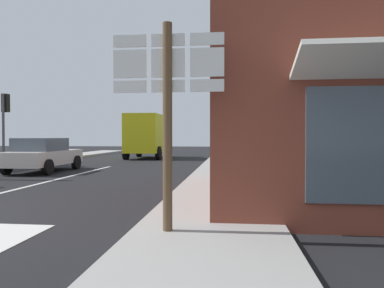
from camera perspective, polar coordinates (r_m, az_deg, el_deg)
ground_plane at (r=17.00m, az=-15.13°, el=-4.04°), size 80.00×80.00×0.00m
sidewalk_right at (r=13.84m, az=4.94°, el=-4.90°), size 2.34×44.00×0.14m
lane_centre_stripe at (r=13.38m, az=-21.44°, el=-5.46°), size 0.16×12.00×0.01m
sedan_far at (r=16.92m, az=-22.49°, el=-1.53°), size 2.01×4.22×1.47m
delivery_truck at (r=25.51m, az=-7.09°, el=1.43°), size 2.48×5.00×3.05m
route_sign_post at (r=5.36m, az=-3.86°, el=6.24°), size 1.66×0.14×3.20m
traffic_light_near_left at (r=20.18m, az=-27.47°, el=4.37°), size 0.30×0.49×3.65m
traffic_light_far_right at (r=24.18m, az=3.47°, el=4.20°), size 0.30×0.49×3.80m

